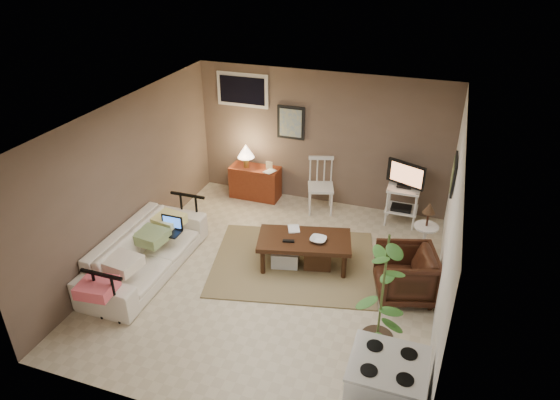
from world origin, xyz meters
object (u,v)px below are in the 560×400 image
at_px(sofa, 145,246).
at_px(armchair, 406,272).
at_px(spindle_chair, 321,187).
at_px(potted_plant, 382,297).
at_px(tv_stand, 403,192).
at_px(stove, 384,397).
at_px(red_console, 254,179).
at_px(coffee_table, 303,250).
at_px(side_table, 427,225).

relative_size(sofa, armchair, 2.89).
height_order(spindle_chair, potted_plant, potted_plant).
distance_m(tv_stand, stove, 4.18).
distance_m(red_console, potted_plant, 4.39).
xyz_separation_m(coffee_table, tv_stand, (1.21, 1.74, 0.31)).
bearing_deg(tv_stand, stove, -85.58).
xyz_separation_m(spindle_chair, potted_plant, (1.53, -3.23, 0.47)).
height_order(side_table, armchair, side_table).
xyz_separation_m(armchair, stove, (0.04, -2.22, 0.08)).
xyz_separation_m(spindle_chair, armchair, (1.69, -1.93, -0.07)).
xyz_separation_m(sofa, red_console, (0.63, 2.68, -0.07)).
bearing_deg(stove, red_console, 125.48).
bearing_deg(coffee_table, red_console, 129.39).
bearing_deg(red_console, tv_stand, -1.69).
bearing_deg(potted_plant, armchair, 82.73).
distance_m(red_console, side_table, 3.33).
relative_size(tv_stand, stove, 1.19).
relative_size(coffee_table, armchair, 1.90).
height_order(tv_stand, stove, tv_stand).
distance_m(spindle_chair, tv_stand, 1.42).
height_order(coffee_table, stove, stove).
bearing_deg(stove, side_table, 87.71).
bearing_deg(potted_plant, spindle_chair, 115.25).
distance_m(coffee_table, red_console, 2.36).
bearing_deg(coffee_table, armchair, -7.89).
distance_m(coffee_table, armchair, 1.50).
bearing_deg(tv_stand, potted_plant, -88.00).
relative_size(sofa, red_console, 2.14).
bearing_deg(sofa, coffee_table, -68.00).
distance_m(red_console, stove, 5.21).
relative_size(red_console, stove, 1.11).
bearing_deg(sofa, spindle_chair, -36.59).
height_order(tv_stand, side_table, tv_stand).
distance_m(coffee_table, side_table, 1.85).
distance_m(sofa, stove, 3.97).
bearing_deg(sofa, tv_stand, -52.06).
distance_m(sofa, tv_stand, 4.23).
height_order(red_console, armchair, red_console).
height_order(sofa, stove, stove).
bearing_deg(red_console, stove, -54.52).
xyz_separation_m(red_console, stove, (3.02, -4.24, 0.10)).
distance_m(sofa, spindle_chair, 3.22).
relative_size(potted_plant, stove, 1.86).
bearing_deg(armchair, side_table, 153.54).
bearing_deg(coffee_table, stove, -57.73).
bearing_deg(potted_plant, tv_stand, 92.00).
bearing_deg(stove, coffee_table, 122.27).
xyz_separation_m(red_console, spindle_chair, (1.29, -0.09, 0.09)).
distance_m(spindle_chair, potted_plant, 3.61).
xyz_separation_m(red_console, potted_plant, (2.81, -3.33, 0.57)).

